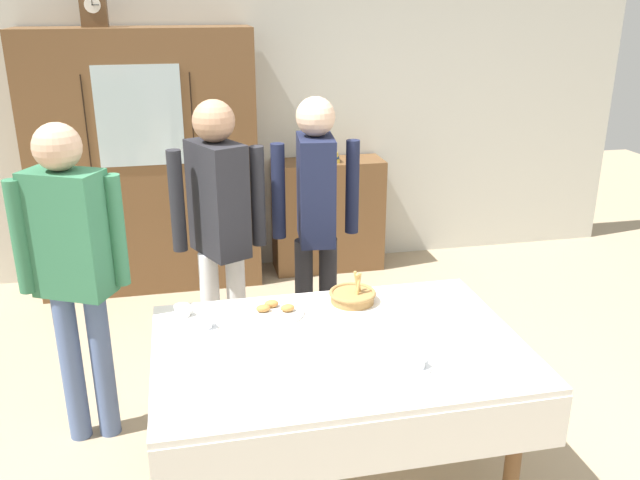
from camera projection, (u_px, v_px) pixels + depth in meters
ground_plane at (328, 449)px, 3.43m from camera, size 12.00×12.00×0.00m
back_wall at (257, 107)px, 5.40m from camera, size 6.40×0.10×2.70m
dining_table at (340, 365)px, 3.00m from camera, size 1.65×1.13×0.73m
wall_cabinet at (146, 163)px, 5.07m from camera, size 1.67×0.46×1.99m
mantel_clock at (94, 9)px, 4.64m from camera, size 0.18×0.11×0.24m
bookshelf_low at (328, 215)px, 5.58m from camera, size 0.91×0.35×0.93m
book_stack at (328, 156)px, 5.41m from camera, size 0.18×0.22×0.09m
tea_cup_far_right at (182, 312)px, 3.23m from camera, size 0.13×0.13×0.06m
tea_cup_back_edge at (204, 324)px, 3.11m from camera, size 0.13×0.13×0.06m
tea_cup_near_left at (417, 363)px, 2.78m from camera, size 0.13×0.13×0.06m
bread_basket at (353, 296)px, 3.39m from camera, size 0.24×0.24×0.16m
pastry_plate at (275, 311)px, 3.27m from camera, size 0.28×0.28×0.05m
spoon_center at (212, 354)px, 2.90m from camera, size 0.12×0.02×0.01m
spoon_mid_right at (316, 371)px, 2.76m from camera, size 0.12×0.02×0.01m
person_near_right_end at (72, 257)px, 3.21m from camera, size 0.52×0.34×1.66m
person_by_cabinet at (219, 219)px, 3.69m from camera, size 0.52×0.41×1.69m
person_behind_table_right at (316, 209)px, 3.91m from camera, size 0.52×0.38×1.67m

